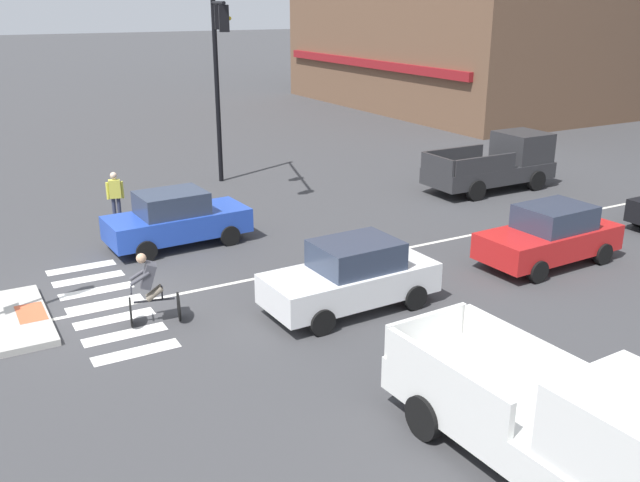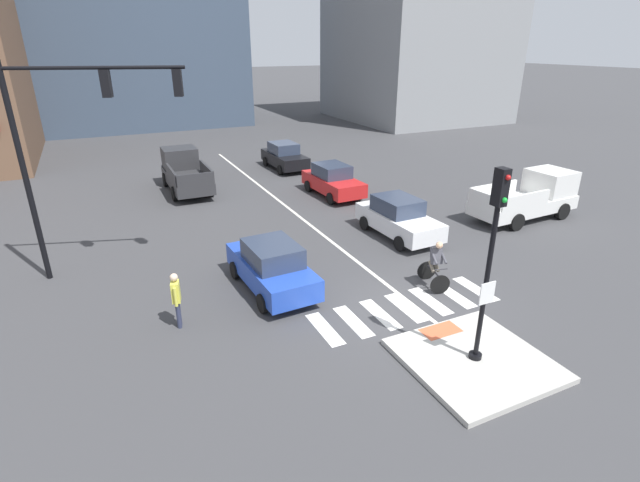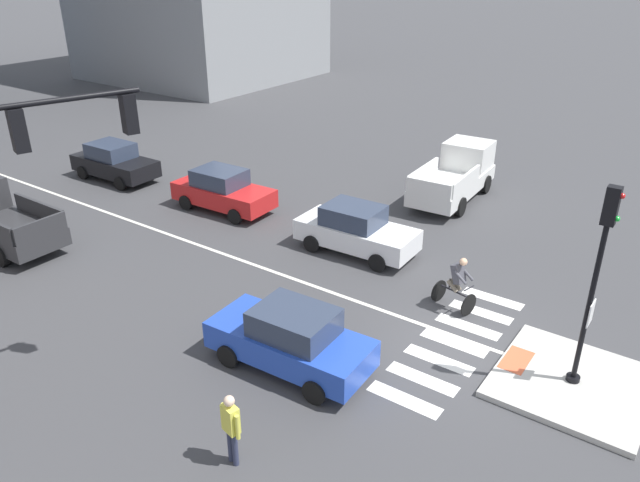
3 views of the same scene
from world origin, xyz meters
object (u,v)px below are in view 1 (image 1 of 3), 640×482
car_blue_westbound_near (176,219)px  pickup_truck_white_cross_right (558,425)px  car_red_eastbound_far (550,235)px  pedestrian_at_curb_left (115,193)px  car_white_eastbound_mid (352,276)px  traffic_light_mast (218,59)px  pickup_truck_charcoal_westbound_distant (499,164)px  cyclist (150,287)px

car_blue_westbound_near → pickup_truck_white_cross_right: (13.11, 1.48, 0.17)m
car_red_eastbound_far → pedestrian_at_curb_left: size_ratio=2.49×
car_white_eastbound_mid → pedestrian_at_curb_left: size_ratio=2.49×
car_blue_westbound_near → traffic_light_mast: bearing=145.4°
pickup_truck_charcoal_westbound_distant → pedestrian_at_curb_left: 14.13m
car_red_eastbound_far → cyclist: 10.71m
car_white_eastbound_mid → pickup_truck_charcoal_westbound_distant: pickup_truck_charcoal_westbound_distant is taller
cyclist → car_red_eastbound_far: bearing=81.3°
car_blue_westbound_near → pickup_truck_charcoal_westbound_distant: (-0.33, 12.85, 0.17)m
traffic_light_mast → pickup_truck_charcoal_westbound_distant: bearing=62.7°
traffic_light_mast → cyclist: (9.97, -5.73, -4.01)m
pickup_truck_charcoal_westbound_distant → traffic_light_mast: bearing=-117.3°
car_blue_westbound_near → pedestrian_at_curb_left: pedestrian_at_curb_left is taller
pickup_truck_charcoal_westbound_distant → car_red_eastbound_far: bearing=-33.3°
traffic_light_mast → car_red_eastbound_far: (11.59, 4.86, -4.07)m
cyclist → pedestrian_at_curb_left: (-8.00, 1.20, 0.11)m
car_white_eastbound_mid → pedestrian_at_curb_left: 9.98m
car_red_eastbound_far → pedestrian_at_curb_left: 13.44m
car_red_eastbound_far → cyclist: size_ratio=2.48×
car_blue_westbound_near → cyclist: 5.31m
pedestrian_at_curb_left → cyclist: bearing=-8.5°
cyclist → pickup_truck_white_cross_right: bearing=23.9°
traffic_light_mast → car_blue_westbound_near: 7.45m
car_red_eastbound_far → pickup_truck_charcoal_westbound_distant: (-6.78, 4.45, 0.17)m
traffic_light_mast → cyclist: traffic_light_mast is taller
car_red_eastbound_far → pedestrian_at_curb_left: bearing=-135.7°
car_white_eastbound_mid → car_red_eastbound_far: bearing=88.8°
car_white_eastbound_mid → pickup_truck_white_cross_right: size_ratio=0.80×
traffic_light_mast → cyclist: bearing=-29.9°
car_blue_westbound_near → car_white_eastbound_mid: size_ratio=1.01×
car_white_eastbound_mid → pedestrian_at_curb_left: (-9.48, -3.12, 0.17)m
traffic_light_mast → pedestrian_at_curb_left: size_ratio=4.22×
car_blue_westbound_near → car_white_eastbound_mid: 6.67m
car_white_eastbound_mid → pickup_truck_white_cross_right: bearing=-5.5°
traffic_light_mast → car_blue_westbound_near: bearing=-34.6°
traffic_light_mast → pickup_truck_white_cross_right: (18.25, -2.06, -3.90)m
car_blue_westbound_near → pickup_truck_charcoal_westbound_distant: size_ratio=0.82×
car_red_eastbound_far → pickup_truck_charcoal_westbound_distant: size_ratio=0.81×
pedestrian_at_curb_left → pickup_truck_charcoal_westbound_distant: bearing=78.4°
car_red_eastbound_far → pickup_truck_white_cross_right: pickup_truck_white_cross_right is taller
car_blue_westbound_near → pedestrian_at_curb_left: (-3.17, -0.98, 0.17)m
car_white_eastbound_mid → cyclist: bearing=-108.9°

